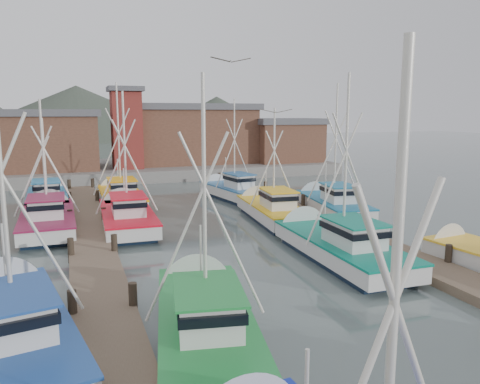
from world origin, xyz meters
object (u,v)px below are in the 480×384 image
object	(u,v)px
lookout_tower	(127,127)
boat_12	(120,197)
boat_4	(204,318)
boat_8	(126,216)

from	to	relation	value
lookout_tower	boat_12	size ratio (longest dim) A/B	0.85
lookout_tower	boat_4	distance (m)	37.89
lookout_tower	boat_8	bearing A→B (deg)	-97.08
boat_4	lookout_tower	bearing A→B (deg)	97.41
lookout_tower	boat_12	xyz separation A→B (m)	(-2.33, -14.40, -4.87)
lookout_tower	boat_4	xyz separation A→B (m)	(-2.13, -37.51, -4.87)
boat_4	boat_12	distance (m)	23.11
lookout_tower	boat_12	bearing A→B (deg)	-99.20
boat_4	boat_8	size ratio (longest dim) A/B	0.96
lookout_tower	boat_12	distance (m)	15.38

